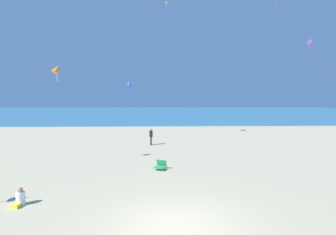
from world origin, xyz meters
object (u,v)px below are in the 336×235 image
Objects in this scene: person_0 at (20,199)px; kite_orange at (57,69)px; beach_chair_far_right at (160,165)px; person_2 at (151,136)px; kite_purple at (310,43)px; kite_lime at (167,2)px; kite_blue at (129,84)px.

person_0 is 0.66× the size of kite_orange.
person_0 is (-5.37, -4.60, 0.02)m from beach_chair_far_right.
beach_chair_far_right is 1.22× the size of person_0.
person_2 is 1.16× the size of kite_purple.
kite_orange is (-5.89, 0.62, 5.48)m from beach_chair_far_right.
person_2 is (-0.81, 7.25, 0.59)m from beach_chair_far_right.
person_0 is 12.71m from person_2.
kite_orange is at bearing -158.16° from kite_purple.
kite_lime is at bearing -158.92° from beach_chair_far_right.
kite_blue is (1.15, 23.84, 0.38)m from kite_orange.
kite_lime reaches higher than person_2.
kite_purple is at bearing 21.84° from kite_orange.
kite_purple is at bearing -41.96° from kite_blue.
person_0 is 29.64m from kite_blue.
person_0 is 24.23m from kite_purple.
person_0 is 0.56× the size of kite_purple.
kite_lime is 12.96m from kite_blue.
kite_blue is at bearing 87.23° from kite_orange.
kite_blue is (0.63, 29.05, 5.84)m from person_0.
beach_chair_far_right is 0.80× the size of kite_orange.
beach_chair_far_right is 8.07m from kite_orange.
kite_lime reaches higher than kite_orange.
person_0 is at bearing -84.27° from kite_orange.
kite_purple is (13.24, 8.29, 8.66)m from beach_chair_far_right.
kite_lime is 20.64m from kite_orange.
beach_chair_far_right is 0.61× the size of kite_blue.
person_0 is at bearing -25.78° from beach_chair_far_right.
person_0 is at bearing -105.55° from kite_lime.
kite_lime is (0.78, 17.50, 15.30)m from beach_chair_far_right.
beach_chair_far_right is at bearing -147.96° from kite_purple.
kite_blue reaches higher than person_0.
kite_blue is (-3.93, 17.20, 5.28)m from person_2.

